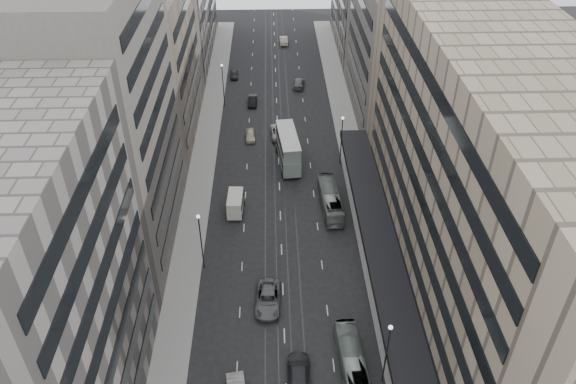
{
  "coord_description": "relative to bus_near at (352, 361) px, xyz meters",
  "views": [
    {
      "loc": [
        -0.88,
        -39.08,
        48.79
      ],
      "look_at": [
        0.97,
        19.13,
        6.16
      ],
      "focal_mm": 35.0,
      "sensor_mm": 36.0,
      "label": 1
    }
  ],
  "objects": [
    {
      "name": "bus_near",
      "position": [
        0.0,
        0.0,
        0.0
      ],
      "size": [
        2.81,
        9.77,
        2.69
      ],
      "primitive_type": "imported",
      "rotation": [
        0.0,
        0.0,
        3.2
      ],
      "color": "gray",
      "rests_on": "ground"
    },
    {
      "name": "sidewalk_left",
      "position": [
        -18.72,
        41.04,
        -1.27
      ],
      "size": [
        4.0,
        125.0,
        0.15
      ],
      "primitive_type": "cube",
      "color": "gray",
      "rests_on": "ground"
    },
    {
      "name": "sedan_5",
      "position": [
        -11.19,
        59.18,
        -0.61
      ],
      "size": [
        1.62,
        4.47,
        1.46
      ],
      "primitive_type": "imported",
      "rotation": [
        0.0,
        0.0,
        -0.02
      ],
      "color": "black",
      "rests_on": "ground"
    },
    {
      "name": "building_left_b",
      "position": [
        -28.22,
        22.54,
        15.65
      ],
      "size": [
        15.0,
        26.0,
        34.0
      ],
      "primitive_type": "cube",
      "color": "#504C46",
      "rests_on": "ground"
    },
    {
      "name": "sidewalk_right",
      "position": [
        5.28,
        41.04,
        -1.27
      ],
      "size": [
        4.0,
        125.0,
        0.15
      ],
      "primitive_type": "cube",
      "color": "gray",
      "rests_on": "ground"
    },
    {
      "name": "building_left_a",
      "position": [
        -28.22,
        -4.46,
        13.65
      ],
      "size": [
        15.0,
        28.0,
        30.0
      ],
      "primitive_type": "cube",
      "color": "slate",
      "rests_on": "ground"
    },
    {
      "name": "lamp_left_far",
      "position": [
        -16.42,
        58.54,
        3.86
      ],
      "size": [
        0.44,
        0.44,
        8.32
      ],
      "color": "#262628",
      "rests_on": "ground"
    },
    {
      "name": "panel_van",
      "position": [
        -12.95,
        26.51,
        0.23
      ],
      "size": [
        2.38,
        4.61,
        2.86
      ],
      "rotation": [
        0.0,
        0.0,
        -0.04
      ],
      "color": "beige",
      "rests_on": "ground"
    },
    {
      "name": "building_right_mid",
      "position": [
        14.78,
        55.54,
        10.65
      ],
      "size": [
        15.0,
        28.0,
        24.0
      ],
      "primitive_type": "cube",
      "color": "#504C46",
      "rests_on": "ground"
    },
    {
      "name": "department_store",
      "position": [
        14.74,
        11.54,
        13.6
      ],
      "size": [
        19.2,
        60.0,
        30.0
      ],
      "color": "gray",
      "rests_on": "ground"
    },
    {
      "name": "double_decker",
      "position": [
        -5.22,
        38.67,
        1.52
      ],
      "size": [
        3.81,
        9.93,
        5.31
      ],
      "rotation": [
        0.0,
        0.0,
        0.1
      ],
      "color": "gray",
      "rests_on": "ground"
    },
    {
      "name": "sedan_6",
      "position": [
        -6.46,
        47.57,
        -0.52
      ],
      "size": [
        3.1,
        6.11,
        1.65
      ],
      "primitive_type": "imported",
      "rotation": [
        0.0,
        0.0,
        3.2
      ],
      "color": "beige",
      "rests_on": "ground"
    },
    {
      "name": "sedan_9",
      "position": [
        -4.64,
        89.22,
        -0.53
      ],
      "size": [
        1.89,
        5.01,
        1.63
      ],
      "primitive_type": "imported",
      "rotation": [
        0.0,
        0.0,
        3.17
      ],
      "color": "beige",
      "rests_on": "ground"
    },
    {
      "name": "sedan_4",
      "position": [
        -11.35,
        46.5,
        -0.65
      ],
      "size": [
        1.86,
        4.18,
        1.4
      ],
      "primitive_type": "imported",
      "rotation": [
        0.0,
        0.0,
        0.05
      ],
      "color": "beige",
      "rests_on": "ground"
    },
    {
      "name": "sedan_7",
      "position": [
        -2.24,
        66.45,
        -0.61
      ],
      "size": [
        2.65,
        5.25,
        1.46
      ],
      "primitive_type": "imported",
      "rotation": [
        0.0,
        0.0,
        3.02
      ],
      "color": "#5A5A5D",
      "rests_on": "ground"
    },
    {
      "name": "lamp_right_near",
      "position": [
        2.98,
        -1.46,
        3.86
      ],
      "size": [
        0.44,
        0.44,
        8.32
      ],
      "color": "#262628",
      "rests_on": "ground"
    },
    {
      "name": "lamp_left_near",
      "position": [
        -16.42,
        15.54,
        3.86
      ],
      "size": [
        0.44,
        0.44,
        8.32
      ],
      "color": "#262628",
      "rests_on": "ground"
    },
    {
      "name": "building_left_c",
      "position": [
        -28.22,
        49.54,
        11.15
      ],
      "size": [
        15.0,
        28.0,
        25.0
      ],
      "primitive_type": "cube",
      "color": "#776B5D",
      "rests_on": "ground"
    },
    {
      "name": "sedan_2",
      "position": [
        -8.48,
        9.21,
        -0.49
      ],
      "size": [
        3.13,
        6.28,
        1.71
      ],
      "primitive_type": "imported",
      "rotation": [
        0.0,
        0.0,
        -0.05
      ],
      "color": "#5B5B5D",
      "rests_on": "ground"
    },
    {
      "name": "lamp_right_far",
      "position": [
        2.98,
        38.54,
        3.86
      ],
      "size": [
        0.44,
        0.44,
        8.32
      ],
      "color": "#262628",
      "rests_on": "ground"
    },
    {
      "name": "ground",
      "position": [
        -6.72,
        3.54,
        -1.35
      ],
      "size": [
        220.0,
        220.0,
        0.0
      ],
      "primitive_type": "plane",
      "color": "black",
      "rests_on": "ground"
    },
    {
      "name": "bus_far",
      "position": [
        0.31,
        27.14,
        0.1
      ],
      "size": [
        3.04,
        10.54,
        2.9
      ],
      "primitive_type": "imported",
      "rotation": [
        0.0,
        0.0,
        3.2
      ],
      "color": "gray",
      "rests_on": "ground"
    },
    {
      "name": "sedan_3",
      "position": [
        -5.43,
        -0.97,
        -0.49
      ],
      "size": [
        2.63,
        5.97,
        1.7
      ],
      "primitive_type": "imported",
      "rotation": [
        0.0,
        0.0,
        3.1
      ],
      "color": "#252628",
      "rests_on": "ground"
    },
    {
      "name": "sedan_8",
      "position": [
        -15.22,
        71.19,
        -0.67
      ],
      "size": [
        1.84,
        4.03,
        1.34
      ],
      "primitive_type": "imported",
      "rotation": [
        0.0,
        0.0,
        0.06
      ],
      "color": "#29292B",
      "rests_on": "ground"
    }
  ]
}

